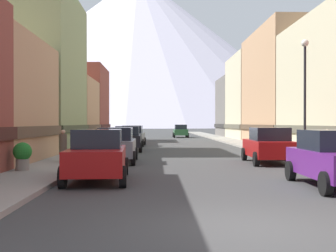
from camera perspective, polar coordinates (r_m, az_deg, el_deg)
ground_plane at (r=8.84m, az=10.33°, el=-12.69°), size 400.00×400.00×0.00m
sidewalk_left at (r=43.70m, az=-7.41°, el=-2.14°), size 2.50×100.00×0.15m
sidewalk_right at (r=44.21m, az=8.94°, el=-2.11°), size 2.50×100.00×0.15m
storefront_left_2 at (r=33.43m, az=-18.81°, el=6.11°), size 8.59×10.03×11.04m
storefront_left_3 at (r=42.21m, az=-15.40°, el=1.60°), size 9.08×8.09×6.03m
storefront_left_4 at (r=50.65m, az=-12.05°, el=2.61°), size 7.32×8.90×8.24m
storefront_right_2 at (r=43.43m, az=16.93°, el=4.53°), size 9.16×13.72×10.65m
storefront_right_3 at (r=55.67m, az=12.92°, el=3.38°), size 9.48×11.20×10.17m
storefront_right_4 at (r=65.75m, az=9.48°, el=2.23°), size 6.83×9.85×8.56m
car_left_0 at (r=15.54m, az=-9.05°, el=-3.68°), size 2.24×4.48×1.78m
car_left_1 at (r=22.56m, az=-6.68°, el=-2.41°), size 2.11×4.42×1.78m
car_left_2 at (r=31.55m, az=-5.21°, el=-1.61°), size 2.16×4.45×1.78m
car_left_3 at (r=38.80m, az=-4.53°, el=-1.24°), size 2.18×4.45×1.78m
car_right_0 at (r=14.80m, az=20.64°, el=-3.90°), size 2.10×4.42×1.78m
car_right_1 at (r=22.53m, az=12.80°, el=-2.42°), size 2.19×4.46×1.78m
car_driving_0 at (r=61.37m, az=1.62°, el=-0.64°), size 2.06×4.40×1.78m
potted_plant_1 at (r=18.24m, az=-18.21°, el=-3.52°), size 0.72×0.72×1.10m
pedestrian_0 at (r=34.17m, az=-9.06°, el=-1.52°), size 0.36×0.36×1.56m
pedestrian_1 at (r=22.13m, az=19.75°, el=-2.56°), size 0.36×0.36×1.57m
pedestrian_2 at (r=21.92m, az=-13.32°, el=-2.64°), size 0.36×0.36×1.53m
streetlamp_right at (r=22.29m, az=17.20°, el=5.48°), size 0.36×0.36×5.86m
mountain_backdrop at (r=272.21m, az=-3.84°, el=9.66°), size 225.08×225.08×91.76m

